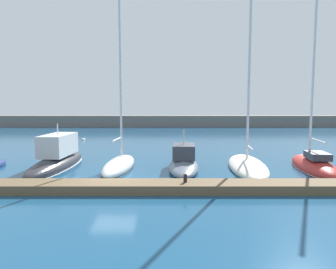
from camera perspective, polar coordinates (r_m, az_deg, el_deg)
The scene contains 10 objects.
ground_plane at distance 18.99m, azimuth -9.96°, elevation -8.73°, with size 120.00×120.00×0.00m, color navy.
dock_pier at distance 17.36m, azimuth -10.91°, elevation -9.30°, with size 34.48×1.72×0.50m, color brown.
breakwater_seawall at distance 61.30m, azimuth -3.12°, elevation 2.48°, with size 108.00×3.76×2.14m, color slate.
motorboat_charcoal_third at distance 24.26m, azimuth -19.61°, elevation -4.14°, with size 2.69×8.87×3.59m.
sailboat_white_fourth at distance 22.67m, azimuth -9.00°, elevation -5.44°, with size 2.31×6.68×12.32m.
motorboat_slate_fifth at distance 22.48m, azimuth 2.75°, elevation -5.06°, with size 2.35×6.71×3.01m.
sailboat_ivory_sixth at distance 23.42m, azimuth 14.13°, elevation -5.28°, with size 3.40×8.75×15.22m.
sailboat_red_seventh at distance 24.67m, azimuth 24.84°, elevation -5.02°, with size 3.01×7.36×12.73m.
mooring_buoy_white at distance 40.75m, azimuth -15.29°, elevation -0.99°, with size 0.52×0.52×0.52m, color white.
dock_bollard at distance 16.97m, azimuth 3.06°, elevation -7.93°, with size 0.20×0.20×0.44m, color black.
Camera 1 is at (3.21, -18.09, 4.79)m, focal length 33.50 mm.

